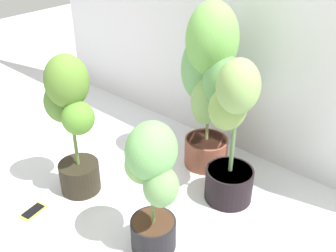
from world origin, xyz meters
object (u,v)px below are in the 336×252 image
(cell_phone, at_px, (33,211))
(potted_plant_front_left, at_px, (71,117))
(potted_plant_back_right, at_px, (232,131))
(potted_plant_back_center, at_px, (210,76))
(potted_plant_front_right, at_px, (152,180))

(cell_phone, bearing_deg, potted_plant_front_left, 74.99)
(potted_plant_back_right, bearing_deg, cell_phone, -131.19)
(potted_plant_back_right, distance_m, cell_phone, 1.12)
(potted_plant_back_center, distance_m, potted_plant_front_left, 0.78)
(potted_plant_back_right, relative_size, potted_plant_back_center, 0.81)
(potted_plant_back_right, xyz_separation_m, potted_plant_back_center, (-0.28, 0.17, 0.16))
(potted_plant_back_right, distance_m, potted_plant_back_center, 0.37)
(potted_plant_front_right, relative_size, potted_plant_back_right, 0.83)
(potted_plant_front_left, xyz_separation_m, cell_phone, (-0.02, -0.29, -0.46))
(potted_plant_back_center, height_order, cell_phone, potted_plant_back_center)
(potted_plant_back_center, bearing_deg, potted_plant_back_right, -32.01)
(potted_plant_front_right, height_order, potted_plant_back_right, potted_plant_back_right)
(potted_plant_back_center, height_order, potted_plant_front_left, potted_plant_back_center)
(potted_plant_front_left, bearing_deg, potted_plant_back_center, 59.90)
(potted_plant_front_right, distance_m, potted_plant_back_right, 0.53)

